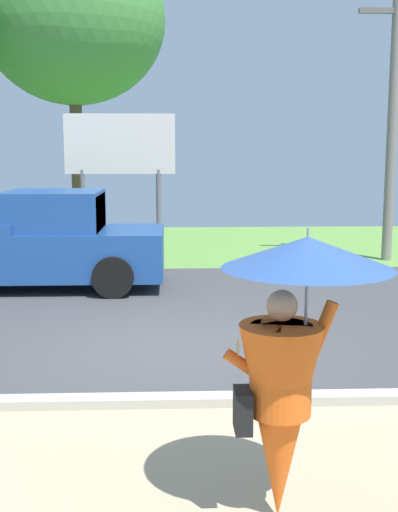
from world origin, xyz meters
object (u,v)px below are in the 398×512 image
Objects in this scene: monk_pedestrian at (288,362)px; roadside_billboard at (120,155)px; utility_pole at (393,119)px; pickup_truck at (31,243)px; tree_center_back at (73,20)px.

monk_pedestrian is 0.61× the size of roadside_billboard.
roadside_billboard is at bearing 111.30° from monk_pedestrian.
monk_pedestrian is 12.18m from utility_pole.
pickup_truck is 0.81× the size of utility_pole.
pickup_truck is at bearing -89.57° from tree_center_back.
roadside_billboard is (-2.04, 11.19, 1.37)m from monk_pedestrian.
pickup_truck is at bearing -160.24° from utility_pole.
roadside_billboard is (1.53, 2.92, 1.68)m from pickup_truck.
utility_pole is 0.74× the size of tree_center_back.
roadside_billboard is 0.40× the size of tree_center_back.
utility_pole is 6.51m from roadside_billboard.
tree_center_back is at bearing 97.37° from pickup_truck.
pickup_truck is 0.59× the size of tree_center_back.
pickup_truck is at bearing -117.58° from roadside_billboard.
monk_pedestrian is 0.41× the size of pickup_truck.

